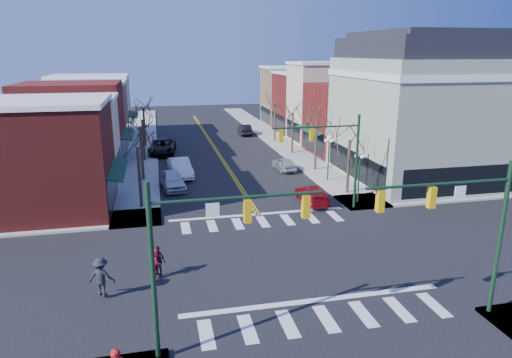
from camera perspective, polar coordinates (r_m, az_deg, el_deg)
ground at (r=26.76m, az=3.97°, el=-10.01°), size 160.00×160.00×0.00m
sidewalk_left at (r=44.64m, az=-14.30°, el=0.23°), size 3.50×70.00×0.15m
sidewalk_right at (r=47.29m, az=7.37°, el=1.45°), size 3.50×70.00×0.15m
bldg_left_brick_a at (r=36.67m, az=-25.61°, el=2.18°), size 10.00×8.50×8.00m
bldg_left_stucco_a at (r=44.15m, az=-23.43°, el=4.15°), size 10.00×7.00×7.50m
bldg_left_brick_b at (r=51.84m, az=-21.92°, el=6.40°), size 10.00×9.00×8.50m
bldg_left_tan at (r=59.96m, az=-20.69°, el=7.30°), size 10.00×7.50×7.80m
bldg_left_stucco_b at (r=67.56m, az=-19.83°, el=8.38°), size 10.00×8.00×8.20m
bldg_right_brick_a at (r=54.30m, az=12.24°, el=7.28°), size 10.00×8.50×8.00m
bldg_right_stucco at (r=61.25m, az=9.28°, el=9.29°), size 10.00×7.00×10.00m
bldg_right_brick_b at (r=68.32m, az=6.93°, el=9.38°), size 10.00×8.00×8.50m
bldg_right_tan at (r=75.85m, az=4.93°, el=10.24°), size 10.00×8.00×9.00m
victorian_corner at (r=44.59m, az=19.63°, el=8.43°), size 12.25×14.25×13.30m
traffic_mast_near_left at (r=17.19m, az=-6.74°, el=-7.99°), size 6.60×0.28×7.20m
traffic_mast_near_right at (r=21.21m, az=24.70°, el=-4.72°), size 6.60×0.28×7.20m
traffic_mast_far_right at (r=33.67m, az=9.67°, el=3.66°), size 6.60×0.28×7.20m
lamppost_corner at (r=36.09m, az=12.81°, el=1.45°), size 0.36×0.36×4.33m
lamppost_midblock at (r=41.90m, az=9.08°, el=3.59°), size 0.36×0.36×4.33m
tree_left_a at (r=35.35m, az=-14.33°, el=0.08°), size 0.24×0.24×4.76m
tree_left_b at (r=43.09m, az=-14.08°, el=3.05°), size 0.24×0.24×5.04m
tree_left_c at (r=50.98m, az=-13.88°, el=4.68°), size 0.24×0.24×4.55m
tree_left_d at (r=58.83m, az=-13.76°, el=6.28°), size 0.24×0.24×4.90m
tree_right_a at (r=38.53m, az=11.47°, el=1.42°), size 0.24×0.24×4.62m
tree_right_b at (r=45.71m, az=7.48°, el=4.18°), size 0.24×0.24×5.18m
tree_right_c at (r=53.20m, az=4.57°, el=5.69°), size 0.24×0.24×4.83m
tree_right_d at (r=60.78m, az=2.37°, el=7.04°), size 0.24×0.24×4.97m
car_left_near at (r=40.31m, az=-10.41°, el=-0.11°), size 2.35×4.88×1.61m
car_left_mid at (r=44.15m, az=-9.45°, el=1.38°), size 2.35×5.33×1.70m
car_left_far at (r=54.42m, az=-11.62°, el=3.97°), size 3.50×6.42×1.71m
car_right_near at (r=36.39m, az=7.03°, el=-1.89°), size 2.10×4.76×1.36m
car_right_mid at (r=46.03m, az=3.53°, el=1.92°), size 1.94×4.05×1.34m
car_right_far at (r=65.95m, az=-1.42°, el=6.19°), size 1.75×4.57×1.49m
pedestrian_red_b at (r=24.85m, az=-12.19°, el=-10.11°), size 0.87×0.94×1.54m
pedestrian_dark_a at (r=24.88m, az=-12.19°, el=-9.93°), size 1.01×0.93×1.66m
pedestrian_dark_b at (r=23.61m, az=-18.78°, el=-11.49°), size 1.40×0.99×1.97m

